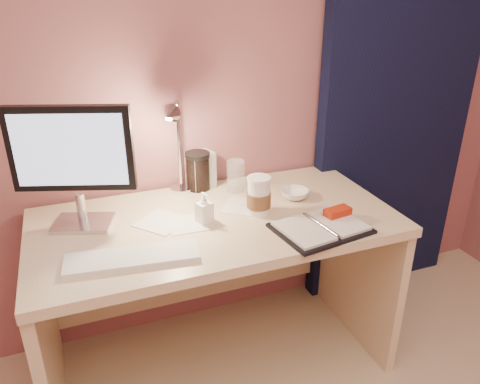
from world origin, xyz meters
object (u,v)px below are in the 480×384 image
object	(u,v)px
keyboard	(133,258)
coffee_cup	(259,197)
monitor	(73,156)
lotion_bottle	(204,208)
dark_jar	(198,173)
desk_lamp	(195,138)
desk	(211,258)
clear_cup	(236,176)
bowl	(295,194)
planner	(322,226)
product_box	(201,170)

from	to	relation	value
keyboard	coffee_cup	size ratio (longest dim) A/B	2.83
monitor	lotion_bottle	xyz separation A→B (m)	(0.43, -0.14, -0.22)
dark_jar	desk_lamp	xyz separation A→B (m)	(-0.03, -0.10, 0.19)
desk	lotion_bottle	world-z (taller)	lotion_bottle
monitor	desk_lamp	world-z (taller)	monitor
monitor	dark_jar	xyz separation A→B (m)	(0.50, 0.17, -0.20)
clear_cup	lotion_bottle	world-z (taller)	clear_cup
lotion_bottle	desk_lamp	size ratio (longest dim) A/B	0.28
bowl	planner	bearing A→B (deg)	-95.46
desk_lamp	lotion_bottle	bearing A→B (deg)	-75.11
desk	planner	distance (m)	0.51
desk	planner	bearing A→B (deg)	-40.91
planner	product_box	distance (m)	0.62
planner	dark_jar	distance (m)	0.62
monitor	keyboard	world-z (taller)	monitor
keyboard	dark_jar	world-z (taller)	dark_jar
planner	bowl	world-z (taller)	planner
product_box	monitor	bearing A→B (deg)	-175.36
bowl	lotion_bottle	size ratio (longest dim) A/B	0.99
desk_lamp	clear_cup	bearing A→B (deg)	28.91
planner	coffee_cup	world-z (taller)	coffee_cup
keyboard	coffee_cup	bearing A→B (deg)	24.36
desk	lotion_bottle	bearing A→B (deg)	-119.39
planner	dark_jar	bearing A→B (deg)	113.75
monitor	dark_jar	world-z (taller)	monitor
monitor	desk_lamp	xyz separation A→B (m)	(0.47, 0.08, -0.01)
coffee_cup	desk_lamp	size ratio (longest dim) A/B	0.36
desk	dark_jar	xyz separation A→B (m)	(0.02, 0.22, 0.30)
clear_cup	desk	bearing A→B (deg)	-138.41
coffee_cup	keyboard	bearing A→B (deg)	-162.32
product_box	coffee_cup	bearing A→B (deg)	-81.59
monitor	product_box	world-z (taller)	monitor
keyboard	lotion_bottle	bearing A→B (deg)	36.50
clear_cup	desk_lamp	distance (m)	0.27
bowl	lotion_bottle	bearing A→B (deg)	-170.63
desk	monitor	xyz separation A→B (m)	(-0.48, 0.05, 0.50)
planner	lotion_bottle	size ratio (longest dim) A/B	2.98
lotion_bottle	dark_jar	size ratio (longest dim) A/B	0.81
lotion_bottle	product_box	distance (m)	0.33
coffee_cup	dark_jar	world-z (taller)	coffee_cup
desk	lotion_bottle	size ratio (longest dim) A/B	11.62
desk	coffee_cup	size ratio (longest dim) A/B	9.07
keyboard	product_box	distance (m)	0.63
planner	monitor	bearing A→B (deg)	148.91
desk	clear_cup	xyz separation A→B (m)	(0.16, 0.15, 0.29)
clear_cup	lotion_bottle	distance (m)	0.32
clear_cup	product_box	xyz separation A→B (m)	(-0.13, 0.09, 0.01)
keyboard	desk_lamp	world-z (taller)	desk_lamp
desk	keyboard	xyz separation A→B (m)	(-0.35, -0.26, 0.23)
dark_jar	product_box	world-z (taller)	product_box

